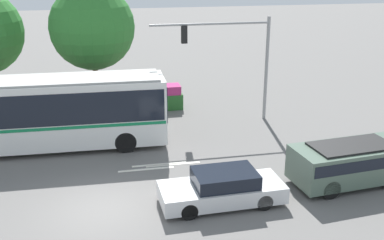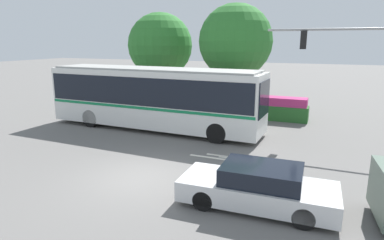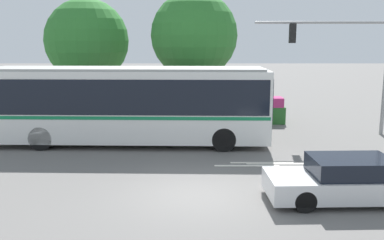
{
  "view_description": "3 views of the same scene",
  "coord_description": "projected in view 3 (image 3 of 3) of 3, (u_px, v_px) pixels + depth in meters",
  "views": [
    {
      "loc": [
        0.17,
        -15.11,
        8.6
      ],
      "look_at": [
        3.92,
        3.02,
        2.09
      ],
      "focal_mm": 43.37,
      "sensor_mm": 36.0,
      "label": 1
    },
    {
      "loc": [
        6.01,
        -9.54,
        4.78
      ],
      "look_at": [
        0.56,
        3.49,
        1.43
      ],
      "focal_mm": 30.95,
      "sensor_mm": 36.0,
      "label": 2
    },
    {
      "loc": [
        -0.13,
        -12.26,
        4.62
      ],
      "look_at": [
        -0.08,
        4.54,
        1.43
      ],
      "focal_mm": 40.12,
      "sensor_mm": 36.0,
      "label": 3
    }
  ],
  "objects": [
    {
      "name": "lane_stripe_mid",
      "position": [
        261.0,
        163.0,
        16.22
      ],
      "size": [
        2.4,
        0.16,
        0.01
      ],
      "primitive_type": "cube",
      "color": "silver",
      "rests_on": "ground"
    },
    {
      "name": "traffic_light_pole",
      "position": [
        350.0,
        54.0,
        20.37
      ],
      "size": [
        6.43,
        0.24,
        5.68
      ],
      "rotation": [
        0.0,
        0.0,
        3.14
      ],
      "color": "gray",
      "rests_on": "ground"
    },
    {
      "name": "street_tree_centre",
      "position": [
        193.0,
        35.0,
        24.12
      ],
      "size": [
        4.89,
        4.89,
        7.26
      ],
      "color": "brown",
      "rests_on": "ground"
    },
    {
      "name": "sedan_foreground",
      "position": [
        346.0,
        180.0,
        12.34
      ],
      "size": [
        4.59,
        1.94,
        1.29
      ],
      "rotation": [
        0.0,
        0.0,
        3.17
      ],
      "color": "silver",
      "rests_on": "ground"
    },
    {
      "name": "flowering_hedge",
      "position": [
        188.0,
        110.0,
        23.83
      ],
      "size": [
        10.58,
        1.11,
        1.43
      ],
      "color": "#286028",
      "rests_on": "ground"
    },
    {
      "name": "city_bus",
      "position": [
        127.0,
        101.0,
        18.72
      ],
      "size": [
        12.31,
        2.87,
        3.4
      ],
      "rotation": [
        0.0,
        0.0,
        -0.03
      ],
      "color": "silver",
      "rests_on": "ground"
    },
    {
      "name": "ground_plane",
      "position": [
        195.0,
        195.0,
        12.9
      ],
      "size": [
        140.0,
        140.0,
        0.0
      ],
      "primitive_type": "plane",
      "color": "slate"
    },
    {
      "name": "lane_stripe_far",
      "position": [
        246.0,
        166.0,
        15.83
      ],
      "size": [
        2.4,
        0.16,
        0.01
      ],
      "primitive_type": "cube",
      "color": "silver",
      "rests_on": "ground"
    },
    {
      "name": "street_tree_left",
      "position": [
        86.0,
        41.0,
        25.61
      ],
      "size": [
        4.99,
        4.99,
        7.0
      ],
      "color": "brown",
      "rests_on": "ground"
    },
    {
      "name": "lane_stripe_near",
      "position": [
        277.0,
        164.0,
        16.1
      ],
      "size": [
        2.4,
        0.16,
        0.01
      ],
      "primitive_type": "cube",
      "color": "silver",
      "rests_on": "ground"
    }
  ]
}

